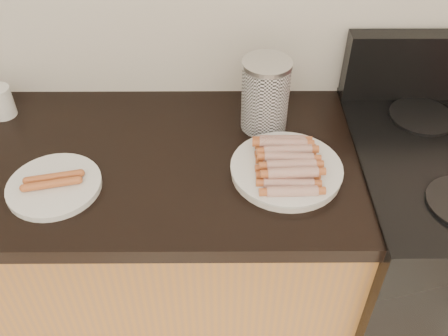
{
  "coord_description": "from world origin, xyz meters",
  "views": [
    {
      "loc": [
        0.05,
        0.71,
        1.75
      ],
      "look_at": [
        0.05,
        1.62,
        0.92
      ],
      "focal_mm": 40.0,
      "sensor_mm": 36.0,
      "label": 1
    }
  ],
  "objects_px": {
    "side_plate": "(54,186)",
    "mug": "(0,102)",
    "main_plate": "(286,171)",
    "canister": "(265,95)"
  },
  "relations": [
    {
      "from": "side_plate",
      "to": "mug",
      "type": "bearing_deg",
      "value": 125.76
    },
    {
      "from": "main_plate",
      "to": "side_plate",
      "type": "distance_m",
      "value": 0.57
    },
    {
      "from": "main_plate",
      "to": "canister",
      "type": "distance_m",
      "value": 0.22
    },
    {
      "from": "main_plate",
      "to": "canister",
      "type": "xyz_separation_m",
      "value": [
        -0.04,
        0.2,
        0.09
      ]
    },
    {
      "from": "main_plate",
      "to": "side_plate",
      "type": "relative_size",
      "value": 1.22
    },
    {
      "from": "canister",
      "to": "side_plate",
      "type": "bearing_deg",
      "value": -154.52
    },
    {
      "from": "side_plate",
      "to": "canister",
      "type": "height_order",
      "value": "canister"
    },
    {
      "from": "main_plate",
      "to": "canister",
      "type": "relative_size",
      "value": 1.36
    },
    {
      "from": "side_plate",
      "to": "canister",
      "type": "relative_size",
      "value": 1.11
    },
    {
      "from": "mug",
      "to": "side_plate",
      "type": "bearing_deg",
      "value": -54.24
    }
  ]
}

